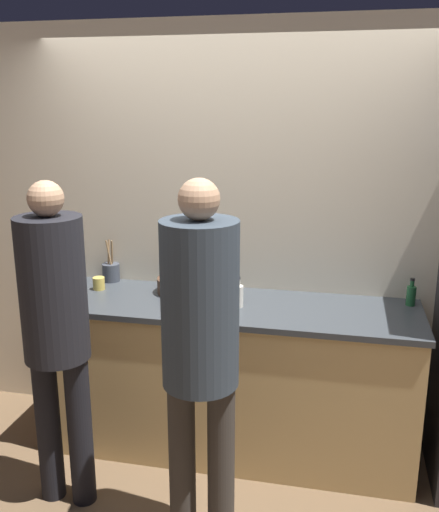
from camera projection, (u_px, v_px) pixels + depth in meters
ground_plane at (214, 481)px, 3.29m from camera, size 14.00×14.00×0.00m
wall_back at (238, 234)px, 3.63m from camera, size 5.20×0.06×2.60m
counter at (227, 375)px, 3.53m from camera, size 2.26×0.70×0.96m
person_left at (56, 321)px, 2.89m from camera, size 0.33×0.33×1.76m
person_center at (200, 339)px, 2.56m from camera, size 0.35×0.35×1.81m
fruit_bowl at (180, 285)px, 3.57m from camera, size 0.29×0.29×0.14m
utensil_crock at (111, 271)px, 3.80m from camera, size 0.12×0.12×0.28m
bottle_clear at (237, 295)px, 3.32m from camera, size 0.07×0.07×0.18m
bottle_green at (411, 295)px, 3.34m from camera, size 0.05×0.05×0.17m
cup_yellow at (99, 283)px, 3.63m from camera, size 0.08×0.08×0.08m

